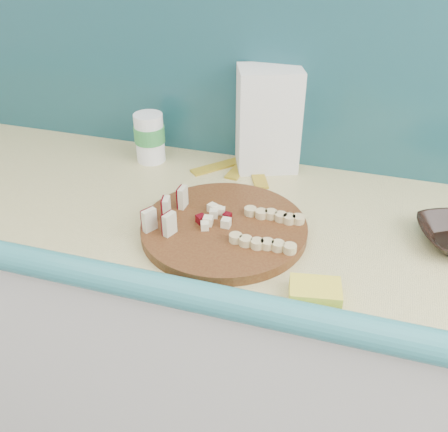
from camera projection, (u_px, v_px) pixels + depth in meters
kitchen_counter at (177, 334)px, 1.44m from camera, size 2.20×0.63×0.91m
backsplash at (204, 62)px, 1.29m from camera, size 2.20×0.02×0.50m
cutting_board at (224, 228)px, 1.08m from camera, size 0.37×0.37×0.02m
apple_wedges at (167, 212)px, 1.06m from camera, size 0.06×0.14×0.05m
apple_chunks at (214, 219)px, 1.07m from camera, size 0.06×0.06×0.02m
banana_slices at (269, 229)px, 1.04m from camera, size 0.14×0.14×0.02m
flour_bag at (268, 120)px, 1.27m from camera, size 0.18×0.16×0.27m
canister at (150, 137)px, 1.33m from camera, size 0.08×0.08×0.13m
sponge at (315, 292)px, 0.90m from camera, size 0.10×0.08×0.03m
banana_peel at (239, 168)px, 1.32m from camera, size 0.22×0.19×0.01m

